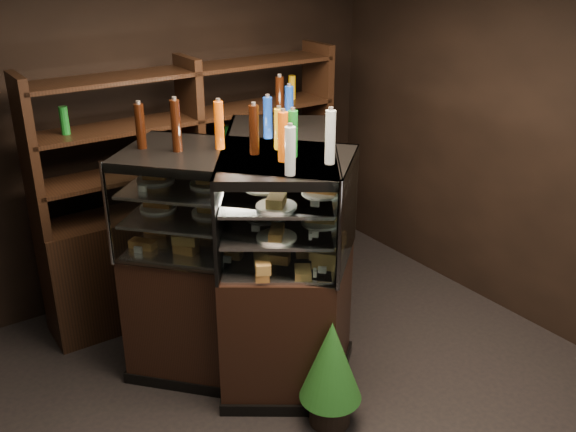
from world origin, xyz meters
name	(u,v)px	position (x,y,z in m)	size (l,w,h in m)	color
room_shell	(285,146)	(0.00, 0.00, 1.94)	(5.02, 5.02, 3.01)	black
display_case	(260,294)	(0.49, 1.01, 0.53)	(1.81, 1.61, 1.59)	black
food_display	(259,204)	(0.49, 1.00, 1.21)	(1.31, 1.17, 0.48)	#C49046
bottles_top	(257,126)	(0.49, 1.01, 1.72)	(1.14, 1.03, 0.30)	#147223
potted_conifer	(331,359)	(0.48, 0.21, 0.47)	(0.38, 0.38, 0.82)	black
back_shelving	(197,230)	(0.55, 2.05, 0.60)	(2.45, 0.46, 2.00)	black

